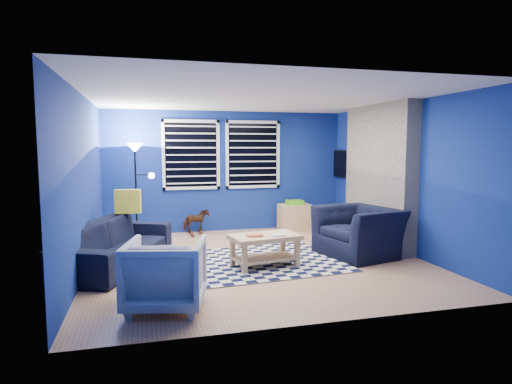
% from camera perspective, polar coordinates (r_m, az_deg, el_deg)
% --- Properties ---
extents(floor, '(5.00, 5.00, 0.00)m').
position_cam_1_polar(floor, '(6.77, 0.15, -9.04)').
color(floor, tan).
rests_on(floor, ground).
extents(ceiling, '(5.00, 5.00, 0.00)m').
position_cam_1_polar(ceiling, '(6.58, 0.16, 12.50)').
color(ceiling, white).
rests_on(ceiling, wall_back).
extents(wall_back, '(5.00, 0.00, 5.00)m').
position_cam_1_polar(wall_back, '(8.99, -3.87, 2.76)').
color(wall_back, navy).
rests_on(wall_back, floor).
extents(wall_left, '(0.00, 5.00, 5.00)m').
position_cam_1_polar(wall_left, '(6.40, -22.05, 1.03)').
color(wall_left, navy).
rests_on(wall_left, floor).
extents(wall_right, '(0.00, 5.00, 5.00)m').
position_cam_1_polar(wall_right, '(7.58, 18.78, 1.85)').
color(wall_right, navy).
rests_on(wall_right, floor).
extents(fireplace, '(0.65, 2.00, 2.50)m').
position_cam_1_polar(fireplace, '(7.93, 15.94, 1.72)').
color(fireplace, gray).
rests_on(fireplace, floor).
extents(window_left, '(1.17, 0.06, 1.42)m').
position_cam_1_polar(window_left, '(8.83, -8.64, 4.92)').
color(window_left, black).
rests_on(window_left, wall_back).
extents(window_right, '(1.17, 0.06, 1.42)m').
position_cam_1_polar(window_right, '(9.06, -0.40, 5.01)').
color(window_right, black).
rests_on(window_right, wall_back).
extents(tv, '(0.07, 1.00, 0.58)m').
position_cam_1_polar(tv, '(9.28, 11.76, 3.68)').
color(tv, black).
rests_on(tv, wall_right).
extents(rug, '(2.66, 2.21, 0.02)m').
position_cam_1_polar(rug, '(6.64, -0.00, -9.26)').
color(rug, black).
rests_on(rug, floor).
extents(sofa, '(2.49, 1.71, 0.68)m').
position_cam_1_polar(sofa, '(6.70, -18.10, -6.50)').
color(sofa, black).
rests_on(sofa, floor).
extents(armchair_big, '(1.43, 1.32, 0.78)m').
position_cam_1_polar(armchair_big, '(7.15, 13.51, -5.17)').
color(armchair_big, black).
rests_on(armchair_big, floor).
extents(armchair_bent, '(0.99, 1.01, 0.77)m').
position_cam_1_polar(armchair_bent, '(4.84, -11.97, -10.62)').
color(armchair_bent, gray).
rests_on(armchair_bent, floor).
extents(rocking_horse, '(0.39, 0.56, 0.44)m').
position_cam_1_polar(rocking_horse, '(8.71, -7.98, -3.76)').
color(rocking_horse, '#462616').
rests_on(rocking_horse, floor).
extents(coffee_table, '(1.09, 0.75, 0.50)m').
position_cam_1_polar(coffee_table, '(6.31, 1.18, -6.92)').
color(coffee_table, tan).
rests_on(coffee_table, rug).
extents(cabinet, '(0.68, 0.47, 0.64)m').
position_cam_1_polar(cabinet, '(9.10, 5.17, -3.33)').
color(cabinet, tan).
rests_on(cabinet, floor).
extents(floor_lamp, '(0.50, 0.31, 1.83)m').
position_cam_1_polar(floor_lamp, '(8.27, -15.68, 4.00)').
color(floor_lamp, black).
rests_on(floor_lamp, floor).
extents(throw_pillow, '(0.42, 0.18, 0.39)m').
position_cam_1_polar(throw_pillow, '(7.29, -16.72, -1.21)').
color(throw_pillow, yellow).
rests_on(throw_pillow, sofa).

